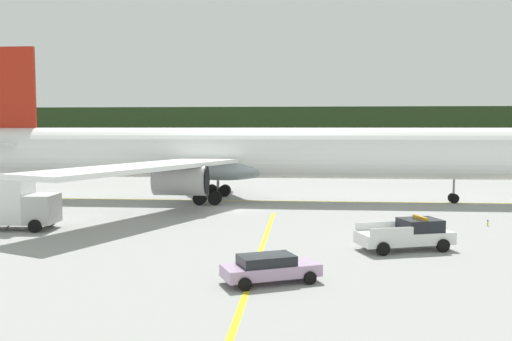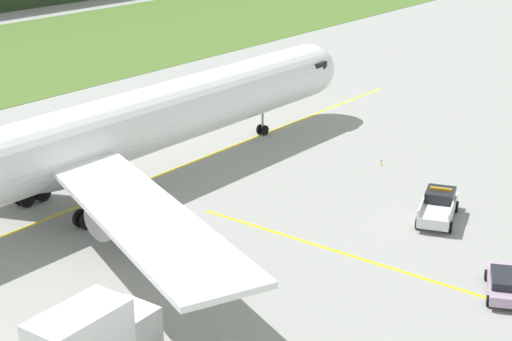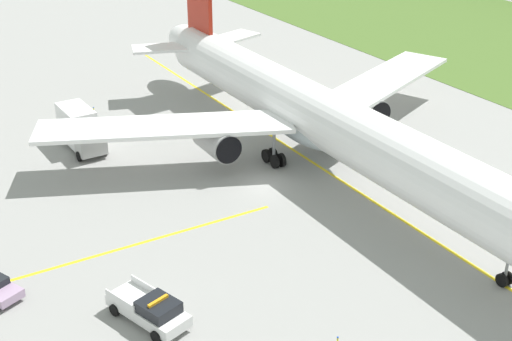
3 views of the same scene
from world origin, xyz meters
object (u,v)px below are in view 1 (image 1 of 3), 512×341
at_px(catering_truck, 5,202).
at_px(staff_car, 270,268).
at_px(airliner, 241,154).
at_px(ops_pickup_truck, 408,234).

distance_m(catering_truck, staff_car, 22.63).
xyz_separation_m(airliner, catering_truck, (-14.71, -16.57, -2.59)).
bearing_deg(catering_truck, airliner, 48.39).
distance_m(airliner, staff_car, 29.09).
relative_size(airliner, ops_pickup_truck, 10.24).
height_order(catering_truck, staff_car, catering_truck).
relative_size(catering_truck, staff_car, 1.39).
height_order(airliner, staff_car, airliner).
relative_size(airliner, catering_truck, 9.09).
bearing_deg(ops_pickup_truck, catering_truck, 170.82).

